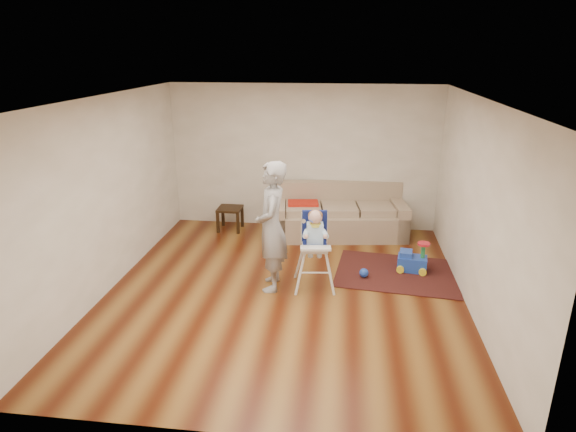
# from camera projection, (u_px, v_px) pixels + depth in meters

# --- Properties ---
(ground) EXTENTS (5.50, 5.50, 0.00)m
(ground) POSITION_uv_depth(u_px,v_px,m) (285.00, 291.00, 6.89)
(ground) COLOR #451808
(ground) RESTS_ON ground
(room_envelope) EXTENTS (5.04, 5.52, 2.72)m
(room_envelope) POSITION_uv_depth(u_px,v_px,m) (289.00, 154.00, 6.77)
(room_envelope) COLOR beige
(room_envelope) RESTS_ON ground
(sofa) EXTENTS (2.52, 1.29, 0.93)m
(sofa) POSITION_uv_depth(u_px,v_px,m) (339.00, 211.00, 8.81)
(sofa) COLOR gray
(sofa) RESTS_ON ground
(side_table) EXTENTS (0.44, 0.44, 0.44)m
(side_table) POSITION_uv_depth(u_px,v_px,m) (230.00, 219.00, 9.16)
(side_table) COLOR black
(side_table) RESTS_ON ground
(area_rug) EXTENTS (1.96, 1.56, 0.01)m
(area_rug) POSITION_uv_depth(u_px,v_px,m) (397.00, 273.00, 7.43)
(area_rug) COLOR black
(area_rug) RESTS_ON ground
(ride_on_toy) EXTENTS (0.48, 0.37, 0.48)m
(ride_on_toy) POSITION_uv_depth(u_px,v_px,m) (413.00, 256.00, 7.43)
(ride_on_toy) COLOR blue
(ride_on_toy) RESTS_ON area_rug
(toy_ball) EXTENTS (0.14, 0.14, 0.14)m
(toy_ball) POSITION_uv_depth(u_px,v_px,m) (364.00, 273.00, 7.25)
(toy_ball) COLOR blue
(toy_ball) RESTS_ON area_rug
(high_chair) EXTENTS (0.61, 0.61, 1.18)m
(high_chair) POSITION_uv_depth(u_px,v_px,m) (315.00, 250.00, 6.85)
(high_chair) COLOR silver
(high_chair) RESTS_ON ground
(adult) EXTENTS (0.52, 0.72, 1.86)m
(adult) POSITION_uv_depth(u_px,v_px,m) (272.00, 227.00, 6.71)
(adult) COLOR gray
(adult) RESTS_ON ground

